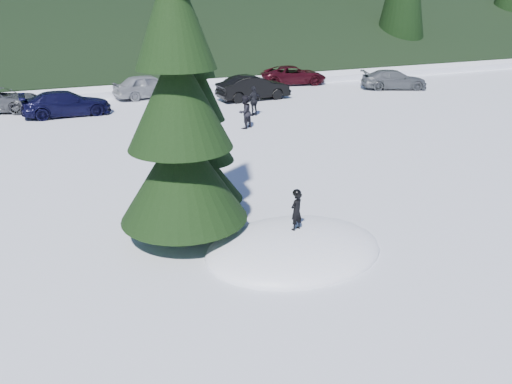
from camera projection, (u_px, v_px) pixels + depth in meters
name	position (u px, v px, depth m)	size (l,w,h in m)	color
ground	(294.00, 250.00, 12.26)	(200.00, 200.00, 0.00)	white
snow_mound	(294.00, 250.00, 12.26)	(4.48, 3.52, 0.96)	white
spruce_tall	(179.00, 111.00, 11.73)	(3.20, 3.20, 8.60)	black
spruce_short	(202.00, 141.00, 13.75)	(2.20, 2.20, 5.37)	black
child_skier	(296.00, 211.00, 12.09)	(0.36, 0.23, 0.98)	black
adult_0	(245.00, 112.00, 23.46)	(0.75, 0.59, 1.55)	black
adult_1	(254.00, 101.00, 26.03)	(0.90, 0.37, 1.54)	black
car_3	(66.00, 103.00, 26.06)	(1.81, 4.45, 1.29)	black
car_4	(148.00, 86.00, 30.72)	(1.71, 4.26, 1.45)	#94979C
car_5	(253.00, 88.00, 30.15)	(1.55, 4.43, 1.46)	black
car_6	(293.00, 75.00, 35.57)	(2.17, 4.71, 1.31)	#320911
car_7	(394.00, 80.00, 33.74)	(1.78, 4.37, 1.27)	#55595D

